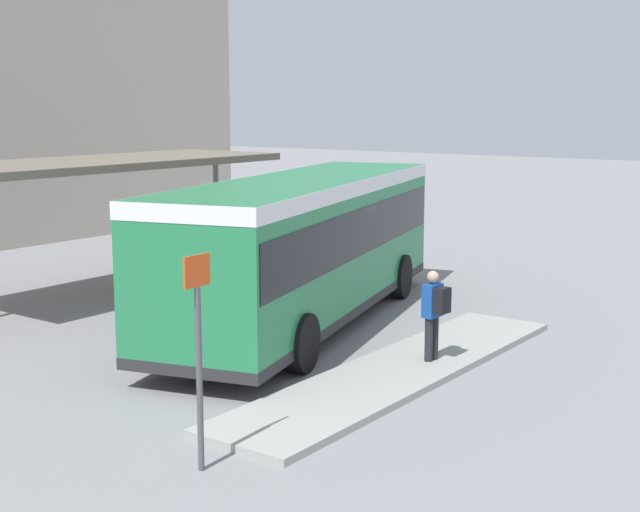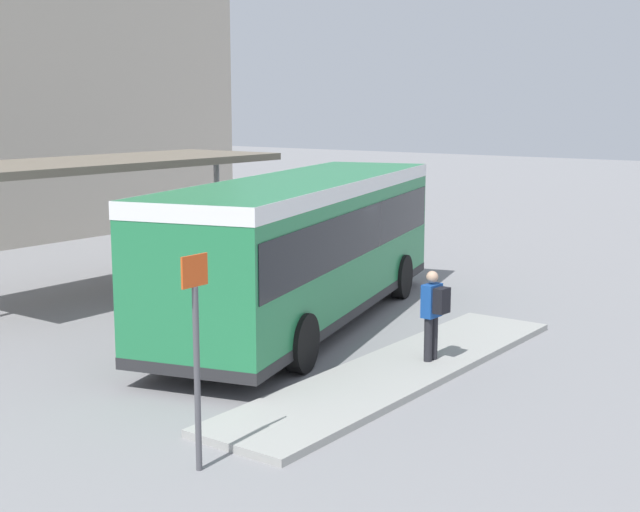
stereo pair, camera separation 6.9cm
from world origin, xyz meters
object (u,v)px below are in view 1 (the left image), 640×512
at_px(bicycle_yellow, 355,244).
at_px(bicycle_red, 330,241).
at_px(bicycle_orange, 307,240).
at_px(platform_sign, 199,353).
at_px(bicycle_black, 377,247).
at_px(city_bus, 306,240).
at_px(pedestrian_waiting, 434,310).

height_order(bicycle_yellow, bicycle_red, bicycle_red).
bearing_deg(bicycle_orange, platform_sign, 121.27).
bearing_deg(platform_sign, bicycle_black, 24.51).
xyz_separation_m(city_bus, pedestrian_waiting, (-1.16, -3.72, -0.77)).
distance_m(pedestrian_waiting, bicycle_yellow, 11.94).
bearing_deg(bicycle_black, pedestrian_waiting, -52.79).
xyz_separation_m(city_bus, bicycle_red, (7.79, 4.91, -1.45)).
xyz_separation_m(bicycle_red, bicycle_orange, (-0.07, 0.87, -0.03)).
height_order(city_bus, platform_sign, city_bus).
xyz_separation_m(pedestrian_waiting, bicycle_yellow, (9.06, 7.76, -0.69)).
height_order(city_bus, pedestrian_waiting, city_bus).
height_order(bicycle_yellow, platform_sign, platform_sign).
bearing_deg(bicycle_black, platform_sign, -65.87).
height_order(bicycle_black, bicycle_red, bicycle_red).
relative_size(bicycle_yellow, bicycle_red, 0.94).
xyz_separation_m(bicycle_red, platform_sign, (-14.71, -8.44, 1.18)).
bearing_deg(bicycle_yellow, bicycle_red, -166.12).
distance_m(bicycle_orange, platform_sign, 17.40).
relative_size(bicycle_yellow, bicycle_orange, 1.04).
height_order(bicycle_yellow, bicycle_orange, bicycle_yellow).
bearing_deg(bicycle_red, city_bus, 118.77).
relative_size(pedestrian_waiting, bicycle_red, 0.94).
bearing_deg(pedestrian_waiting, bicycle_black, -49.08).
bearing_deg(bicycle_black, bicycle_red, 179.40).
bearing_deg(city_bus, bicycle_yellow, 11.52).
bearing_deg(platform_sign, bicycle_orange, 32.45).
xyz_separation_m(bicycle_black, bicycle_yellow, (0.10, 0.87, -0.00)).
relative_size(city_bus, bicycle_orange, 6.87).
xyz_separation_m(bicycle_orange, platform_sign, (-14.65, -9.31, 1.22)).
xyz_separation_m(pedestrian_waiting, platform_sign, (-5.76, 0.18, 0.51)).
distance_m(bicycle_black, bicycle_red, 1.74).
height_order(city_bus, bicycle_black, city_bus).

